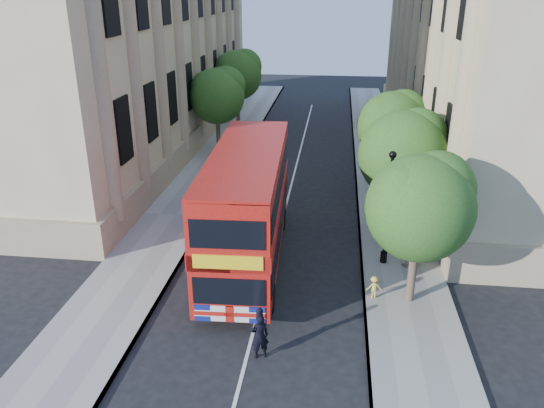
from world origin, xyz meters
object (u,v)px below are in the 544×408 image
(lamp_post, at_px, (388,213))
(double_decker_bus, at_px, (247,204))
(box_van, at_px, (233,190))
(police_constable, at_px, (260,336))
(woman_pedestrian, at_px, (410,246))

(lamp_post, height_order, double_decker_bus, lamp_post)
(lamp_post, distance_m, box_van, 9.22)
(lamp_post, distance_m, police_constable, 8.53)
(lamp_post, bearing_deg, box_van, 147.76)
(police_constable, bearing_deg, box_van, -97.02)
(lamp_post, distance_m, woman_pedestrian, 1.80)
(police_constable, bearing_deg, double_decker_bus, -99.25)
(double_decker_bus, height_order, police_constable, double_decker_bus)
(lamp_post, bearing_deg, police_constable, -123.02)
(double_decker_bus, distance_m, box_van, 5.79)
(lamp_post, height_order, woman_pedestrian, lamp_post)
(box_van, bearing_deg, woman_pedestrian, -25.69)
(box_van, bearing_deg, lamp_post, -27.94)
(box_van, bearing_deg, police_constable, -70.73)
(double_decker_bus, xyz_separation_m, police_constable, (1.48, -6.54, -1.97))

